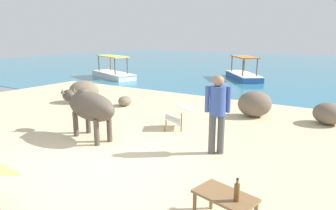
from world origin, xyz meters
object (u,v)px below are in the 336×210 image
at_px(cow, 90,106).
at_px(person_standing, 217,109).
at_px(boat_blue, 243,74).
at_px(boat_white, 113,73).
at_px(low_bench_table, 225,199).
at_px(bottle, 237,192).
at_px(deck_chair_near, 179,114).

bearing_deg(cow, person_standing, -154.45).
distance_m(cow, person_standing, 2.97).
bearing_deg(boat_blue, boat_white, -97.51).
xyz_separation_m(low_bench_table, boat_blue, (-4.25, 13.36, -0.11)).
height_order(low_bench_table, boat_blue, boat_blue).
bearing_deg(bottle, cow, 159.81).
bearing_deg(boat_blue, deck_chair_near, -26.58).
distance_m(bottle, boat_white, 14.80).
bearing_deg(person_standing, boat_blue, 166.86).
bearing_deg(cow, bottle, 171.22).
xyz_separation_m(low_bench_table, bottle, (0.17, -0.07, 0.19)).
bearing_deg(boat_white, person_standing, -16.46).
xyz_separation_m(cow, low_bench_table, (3.93, -1.44, -0.42)).
bearing_deg(boat_white, cow, -28.85).
bearing_deg(deck_chair_near, low_bench_table, 98.80).
bearing_deg(person_standing, boat_white, -156.55).
bearing_deg(boat_white, deck_chair_near, -16.84).
relative_size(cow, low_bench_table, 2.52).
relative_size(person_standing, boat_blue, 0.44).
xyz_separation_m(cow, boat_white, (-6.98, 8.29, -0.53)).
relative_size(bottle, deck_chair_near, 0.32).
bearing_deg(deck_chair_near, person_standing, 115.20).
height_order(low_bench_table, person_standing, person_standing).
xyz_separation_m(low_bench_table, deck_chair_near, (-2.55, 3.22, 0.03)).
bearing_deg(person_standing, bottle, -0.32).
relative_size(bottle, boat_blue, 0.08).
xyz_separation_m(person_standing, boat_white, (-9.86, 7.57, -0.70)).
relative_size(low_bench_table, bottle, 2.83).
bearing_deg(cow, deck_chair_near, -116.38).
xyz_separation_m(bottle, boat_white, (-11.09, 9.80, -0.30)).
bearing_deg(person_standing, cow, -104.90).
xyz_separation_m(low_bench_table, boat_white, (-10.91, 9.73, -0.11)).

